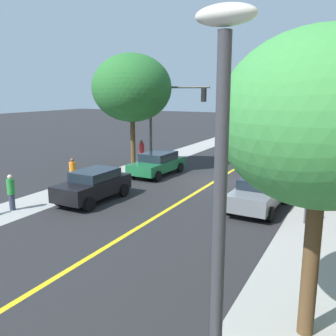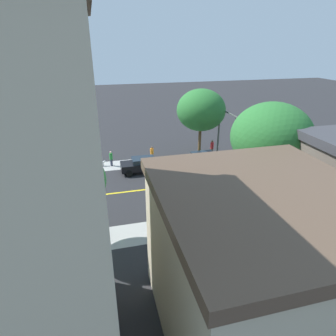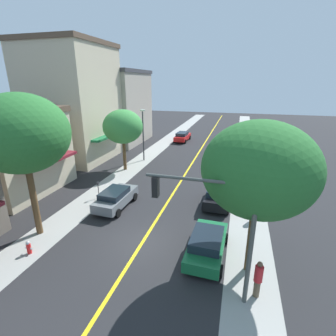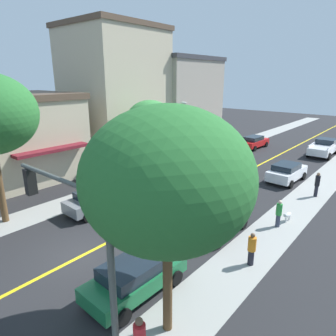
# 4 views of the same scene
# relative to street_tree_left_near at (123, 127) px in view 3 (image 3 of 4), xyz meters

# --- Properties ---
(ground_plane) EXTENTS (140.00, 140.00, 0.00)m
(ground_plane) POSITION_rel_street_tree_left_near_xyz_m (6.73, -12.17, -4.74)
(ground_plane) COLOR #262628
(sidewalk_left) EXTENTS (2.54, 126.00, 0.01)m
(sidewalk_left) POSITION_rel_street_tree_left_near_xyz_m (0.48, -12.17, -4.73)
(sidewalk_left) COLOR #9E9E99
(sidewalk_left) RESTS_ON ground
(sidewalk_right) EXTENTS (2.54, 126.00, 0.01)m
(sidewalk_right) POSITION_rel_street_tree_left_near_xyz_m (12.97, -12.17, -4.73)
(sidewalk_right) COLOR #9E9E99
(sidewalk_right) RESTS_ON ground
(road_centerline_stripe) EXTENTS (0.20, 126.00, 0.00)m
(road_centerline_stripe) POSITION_rel_street_tree_left_near_xyz_m (6.73, -12.17, -4.73)
(road_centerline_stripe) COLOR yellow
(road_centerline_stripe) RESTS_ON ground
(tan_rowhouse) EXTENTS (9.61, 8.06, 7.16)m
(tan_rowhouse) POSITION_rel_street_tree_left_near_xyz_m (-7.70, -7.74, -1.14)
(tan_rowhouse) COLOR beige
(tan_rowhouse) RESTS_ON ground
(corner_shop_building) EXTENTS (9.45, 9.63, 13.59)m
(corner_shop_building) POSITION_rel_street_tree_left_near_xyz_m (-7.70, 2.77, 2.07)
(corner_shop_building) COLOR beige
(corner_shop_building) RESTS_ON ground
(brick_apartment_block) EXTENTS (9.89, 10.52, 10.92)m
(brick_apartment_block) POSITION_rel_street_tree_left_near_xyz_m (-7.71, 12.51, 0.74)
(brick_apartment_block) COLOR #A39989
(brick_apartment_block) RESTS_ON ground
(street_tree_left_near) EXTENTS (4.19, 4.19, 6.54)m
(street_tree_left_near) POSITION_rel_street_tree_left_near_xyz_m (0.00, 0.00, 0.00)
(street_tree_left_near) COLOR brown
(street_tree_left_near) RESTS_ON ground
(street_tree_right_corner) EXTENTS (5.33, 5.33, 8.73)m
(street_tree_right_corner) POSITION_rel_street_tree_left_near_xyz_m (-0.01, -12.92, 1.71)
(street_tree_right_corner) COLOR brown
(street_tree_right_corner) RESTS_ON ground
(street_tree_left_far) EXTENTS (5.22, 5.22, 7.72)m
(street_tree_left_far) POSITION_rel_street_tree_left_near_xyz_m (12.80, -12.80, 0.76)
(street_tree_left_far) COLOR brown
(street_tree_left_far) RESTS_ON ground
(fire_hydrant) EXTENTS (0.44, 0.24, 0.80)m
(fire_hydrant) POSITION_rel_street_tree_left_near_xyz_m (0.95, -14.81, -4.34)
(fire_hydrant) COLOR red
(fire_hydrant) RESTS_ON ground
(parking_meter) EXTENTS (0.12, 0.18, 1.44)m
(parking_meter) POSITION_rel_street_tree_left_near_xyz_m (0.97, -7.27, -3.79)
(parking_meter) COLOR #4C4C51
(parking_meter) RESTS_ON ground
(traffic_light_mast) EXTENTS (4.55, 0.32, 6.12)m
(traffic_light_mast) POSITION_rel_street_tree_left_near_xyz_m (11.28, -14.96, -0.71)
(traffic_light_mast) COLOR #474C47
(traffic_light_mast) RESTS_ON ground
(street_lamp) EXTENTS (0.70, 0.36, 6.20)m
(street_lamp) POSITION_rel_street_tree_left_near_xyz_m (0.74, 3.86, -0.88)
(street_lamp) COLOR #38383D
(street_lamp) RESTS_ON ground
(red_sedan_left_curb) EXTENTS (2.11, 4.75, 1.49)m
(red_sedan_left_curb) POSITION_rel_street_tree_left_near_xyz_m (3.02, 15.43, -3.95)
(red_sedan_left_curb) COLOR red
(red_sedan_left_curb) RESTS_ON ground
(white_sedan_right_curb) EXTENTS (2.26, 4.39, 1.55)m
(white_sedan_right_curb) POSITION_rel_street_tree_left_near_xyz_m (10.48, 5.46, -3.92)
(white_sedan_right_curb) COLOR silver
(white_sedan_right_curb) RESTS_ON ground
(black_sedan_right_curb) EXTENTS (2.01, 4.12, 1.51)m
(black_sedan_right_curb) POSITION_rel_street_tree_left_near_xyz_m (10.62, -5.85, -3.94)
(black_sedan_right_curb) COLOR black
(black_sedan_right_curb) RESTS_ON ground
(grey_sedan_left_curb) EXTENTS (2.13, 4.38, 1.47)m
(grey_sedan_left_curb) POSITION_rel_street_tree_left_near_xyz_m (3.10, -8.34, -3.95)
(grey_sedan_left_curb) COLOR slate
(grey_sedan_left_curb) RESTS_ON ground
(green_sedan_right_curb) EXTENTS (2.17, 4.41, 1.44)m
(green_sedan_right_curb) POSITION_rel_street_tree_left_near_xyz_m (10.62, -12.28, -3.97)
(green_sedan_right_curb) COLOR #196638
(green_sedan_right_curb) RESTS_ON ground
(white_pickup_truck) EXTENTS (2.38, 5.59, 1.74)m
(white_pickup_truck) POSITION_rel_street_tree_left_near_xyz_m (10.53, 17.11, -3.84)
(white_pickup_truck) COLOR silver
(white_pickup_truck) RESTS_ON ground
(pedestrian_green_shirt) EXTENTS (0.34, 0.34, 1.65)m
(pedestrian_green_shirt) POSITION_rel_street_tree_left_near_xyz_m (12.95, -2.96, -3.86)
(pedestrian_green_shirt) COLOR #33384C
(pedestrian_green_shirt) RESTS_ON ground
(pedestrian_black_shirt) EXTENTS (0.34, 0.34, 1.84)m
(pedestrian_black_shirt) POSITION_rel_street_tree_left_near_xyz_m (13.36, 3.44, -3.75)
(pedestrian_black_shirt) COLOR black
(pedestrian_black_shirt) RESTS_ON ground
(pedestrian_red_shirt) EXTENTS (0.37, 0.37, 1.86)m
(pedestrian_red_shirt) POSITION_rel_street_tree_left_near_xyz_m (13.17, -14.49, -3.75)
(pedestrian_red_shirt) COLOR brown
(pedestrian_red_shirt) RESTS_ON ground
(pedestrian_orange_shirt) EXTENTS (0.37, 0.37, 1.63)m
(pedestrian_orange_shirt) POSITION_rel_street_tree_left_near_xyz_m (13.38, -7.46, -3.89)
(pedestrian_orange_shirt) COLOR black
(pedestrian_orange_shirt) RESTS_ON ground
(small_dog) EXTENTS (0.37, 0.83, 0.62)m
(small_dog) POSITION_rel_street_tree_left_near_xyz_m (13.16, -1.96, -4.33)
(small_dog) COLOR silver
(small_dog) RESTS_ON ground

